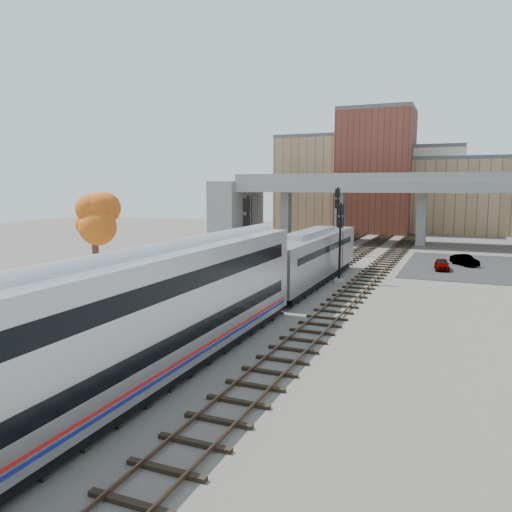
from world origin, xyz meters
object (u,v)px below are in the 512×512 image
Objects in this scene: coach at (144,317)px; car_a at (442,264)px; car_b at (465,260)px; locomotive at (311,256)px; signal_mast_mid at (340,244)px; signal_mast_far at (337,221)px; signal_mast_near at (248,250)px; tree at (94,221)px.

coach reaches higher than car_a.
coach is at bearing -143.70° from car_b.
locomotive is 2.93× the size of signal_mast_mid.
car_a is (11.64, -6.65, -3.36)m from signal_mast_far.
signal_mast_near is at bearing -127.23° from car_a.
signal_mast_near is (-2.10, -7.82, 1.33)m from locomotive.
car_b is (11.50, 14.63, -1.69)m from locomotive.
signal_mast_near is 10.32m from tree.
car_b is at bearing -12.38° from signal_mast_far.
car_a is 0.96× the size of car_b.
locomotive is 17.81m from signal_mast_far.
coach is 39.03m from car_b.
locomotive is at bearing 74.96° from signal_mast_near.
coach is 40.29m from signal_mast_far.
locomotive is 16.83m from tree.
tree is at bearing -167.12° from car_b.
locomotive reaches higher than car_b.
signal_mast_near is at bearing -157.75° from car_b.
coach is 3.36× the size of tree.
signal_mast_mid is 2.06× the size of car_a.
car_b is (13.60, -2.98, -3.35)m from signal_mast_far.
coach is at bearing -43.07° from tree.
signal_mast_far is at bearing 96.80° from locomotive.
signal_mast_far is (-0.00, 25.43, 0.33)m from signal_mast_near.
signal_mast_near is at bearing 24.50° from tree.
tree reaches higher than car_a.
car_b reaches higher than car_a.
car_b is at bearing 58.79° from signal_mast_near.
tree is (-13.32, -13.53, 2.39)m from signal_mast_mid.
car_b is (22.82, 26.65, -4.94)m from tree.
signal_mast_mid reaches higher than locomotive.
signal_mast_mid is at bearing 66.26° from signal_mast_near.
signal_mast_mid is 0.87× the size of tree.
signal_mast_far reaches higher than car_b.
locomotive is 18.68m from car_b.
signal_mast_far is at bearing 104.28° from signal_mast_mid.
locomotive is 2.64m from signal_mast_mid.
locomotive is 14.63m from car_a.
signal_mast_mid is at bearing -162.43° from car_b.
signal_mast_far is at bearing 90.00° from signal_mast_near.
car_b is at bearing 56.49° from car_a.
signal_mast_far is 2.44× the size of car_a.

